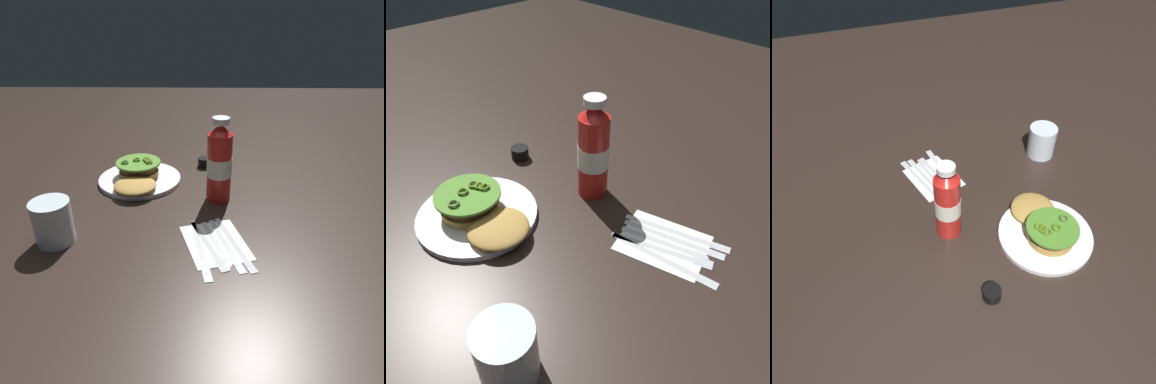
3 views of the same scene
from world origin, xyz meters
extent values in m
plane|color=#2C211B|center=(0.00, 0.00, 0.00)|extent=(3.00, 3.00, 0.00)
cylinder|color=white|center=(-0.06, 0.02, 0.01)|extent=(0.25, 0.25, 0.01)
cylinder|color=#B18640|center=(-0.08, 0.01, 0.02)|extent=(0.12, 0.12, 0.02)
cylinder|color=#512D19|center=(-0.08, 0.01, 0.04)|extent=(0.11, 0.11, 0.02)
cylinder|color=red|center=(-0.08, 0.01, 0.05)|extent=(0.10, 0.10, 0.01)
cylinder|color=#4C832A|center=(-0.08, 0.01, 0.06)|extent=(0.14, 0.14, 0.01)
torus|color=#446726|center=(-0.06, -0.03, 0.06)|extent=(0.02, 0.02, 0.01)
torus|color=#4A6F13|center=(-0.09, 0.01, 0.06)|extent=(0.02, 0.02, 0.01)
torus|color=#546E21|center=(-0.09, 0.04, 0.06)|extent=(0.02, 0.02, 0.01)
torus|color=#4A6D12|center=(-0.08, 0.04, 0.06)|extent=(0.02, 0.02, 0.01)
torus|color=#597A16|center=(-0.07, 0.05, 0.06)|extent=(0.02, 0.02, 0.01)
ellipsoid|color=#B18640|center=(0.02, 0.02, 0.03)|extent=(0.12, 0.12, 0.03)
cylinder|color=red|center=(0.04, 0.25, 0.10)|extent=(0.07, 0.07, 0.19)
cone|color=red|center=(0.04, 0.25, 0.20)|extent=(0.06, 0.06, 0.03)
cylinder|color=white|center=(0.04, 0.25, 0.23)|extent=(0.05, 0.05, 0.02)
cylinder|color=white|center=(0.04, 0.25, 0.10)|extent=(0.07, 0.07, 0.05)
cylinder|color=silver|center=(0.26, -0.13, 0.05)|extent=(0.09, 0.09, 0.10)
cylinder|color=black|center=(-0.18, 0.22, 0.02)|extent=(0.04, 0.04, 0.03)
cube|color=white|center=(0.26, 0.24, 0.00)|extent=(0.20, 0.17, 0.00)
cube|color=silver|center=(0.27, 0.20, 0.00)|extent=(0.19, 0.04, 0.00)
cube|color=silver|center=(0.35, 0.21, 0.00)|extent=(0.08, 0.03, 0.00)
cube|color=silver|center=(0.26, 0.22, 0.00)|extent=(0.19, 0.08, 0.00)
cube|color=silver|center=(0.34, 0.25, 0.00)|extent=(0.04, 0.03, 0.00)
cube|color=silver|center=(0.26, 0.24, 0.00)|extent=(0.17, 0.07, 0.00)
ellipsoid|color=silver|center=(0.33, 0.26, 0.00)|extent=(0.04, 0.03, 0.00)
cube|color=silver|center=(0.25, 0.26, 0.00)|extent=(0.18, 0.06, 0.00)
cube|color=silver|center=(0.32, 0.28, 0.00)|extent=(0.08, 0.04, 0.00)
cube|color=silver|center=(0.25, 0.28, 0.00)|extent=(0.19, 0.07, 0.00)
cube|color=silver|center=(0.32, 0.30, 0.00)|extent=(0.08, 0.04, 0.00)
camera|label=1|loc=(0.91, 0.20, 0.48)|focal=32.49mm
camera|label=2|loc=(0.52, -0.25, 0.56)|focal=36.03mm
camera|label=3|loc=(-0.57, 0.42, 0.80)|focal=34.58mm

